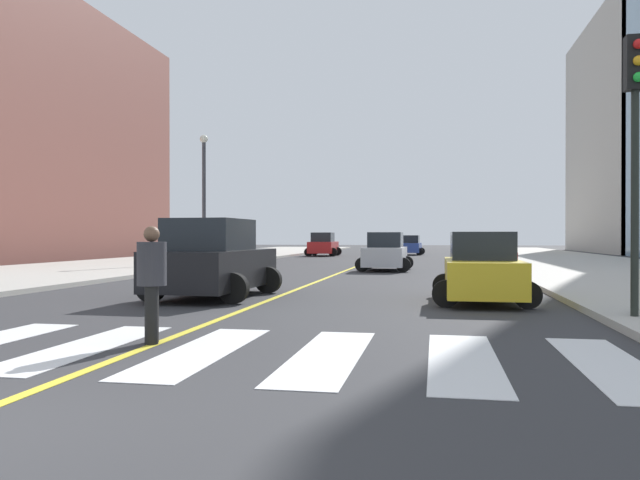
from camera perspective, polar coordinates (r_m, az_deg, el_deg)
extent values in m
cube|color=#B2ADA3|center=(29.37, -23.37, -2.70)|extent=(10.00, 120.00, 0.15)
cube|color=silver|center=(9.89, -20.58, -9.10)|extent=(0.90, 4.00, 0.01)
cube|color=silver|center=(9.11, -10.68, -9.90)|extent=(0.90, 4.00, 0.01)
cube|color=silver|center=(8.63, 0.72, -10.46)|extent=(0.90, 4.00, 0.01)
cube|color=silver|center=(8.52, 12.96, -10.62)|extent=(0.90, 4.00, 0.01)
cube|color=silver|center=(8.78, 24.97, -10.31)|extent=(0.90, 4.00, 0.01)
cube|color=yellow|center=(44.58, 5.14, -1.73)|extent=(0.16, 80.00, 0.01)
cube|color=black|center=(16.81, -9.68, -2.60)|extent=(2.24, 4.70, 0.99)
cube|color=#1E2328|center=(16.54, -10.04, 0.45)|extent=(1.84, 2.37, 0.84)
cylinder|color=black|center=(17.84, -4.74, -3.67)|extent=(0.76, 0.27, 0.75)
cylinder|color=black|center=(18.57, -11.09, -3.51)|extent=(0.76, 0.27, 0.75)
cylinder|color=black|center=(15.12, -7.93, -4.39)|extent=(0.76, 0.27, 0.75)
cylinder|color=black|center=(15.98, -15.19, -4.15)|extent=(0.76, 0.27, 0.75)
cube|color=#B7B7BC|center=(29.63, 5.98, -1.51)|extent=(1.88, 4.07, 0.87)
cube|color=#1E2328|center=(29.86, 6.02, 0.00)|extent=(1.57, 2.04, 0.73)
cylinder|color=black|center=(28.50, 3.88, -2.26)|extent=(0.66, 0.22, 0.65)
cylinder|color=black|center=(28.32, 7.63, -2.28)|extent=(0.66, 0.22, 0.65)
cylinder|color=black|center=(30.99, 4.47, -2.05)|extent=(0.66, 0.22, 0.65)
cylinder|color=black|center=(30.82, 7.92, -2.06)|extent=(0.66, 0.22, 0.65)
cube|color=red|center=(51.40, 0.31, -0.67)|extent=(2.00, 4.32, 0.92)
cube|color=#1E2328|center=(51.14, 0.26, 0.25)|extent=(1.66, 2.17, 0.78)
cylinder|color=black|center=(52.58, 1.61, -1.04)|extent=(0.70, 0.23, 0.70)
cylinder|color=black|center=(52.90, -0.52, -1.03)|extent=(0.70, 0.23, 0.70)
cylinder|color=black|center=(49.94, 1.18, -1.11)|extent=(0.70, 0.23, 0.70)
cylinder|color=black|center=(50.28, -1.06, -1.10)|extent=(0.70, 0.23, 0.70)
cube|color=gold|center=(15.76, 14.60, -3.27)|extent=(1.75, 3.87, 0.83)
cube|color=#1E2328|center=(15.96, 14.55, -0.54)|extent=(1.48, 1.94, 0.70)
cylinder|color=black|center=(14.55, 11.41, -4.83)|extent=(0.63, 0.20, 0.63)
cylinder|color=black|center=(14.69, 18.43, -4.79)|extent=(0.63, 0.20, 0.63)
cylinder|color=black|center=(16.94, 11.29, -4.10)|extent=(0.63, 0.20, 0.63)
cylinder|color=black|center=(17.06, 17.31, -4.07)|extent=(0.63, 0.20, 0.63)
cube|color=#2D479E|center=(54.74, 8.25, -0.70)|extent=(1.88, 3.87, 0.81)
cube|color=#1E2328|center=(54.95, 8.28, 0.07)|extent=(1.53, 1.96, 0.69)
cylinder|color=black|center=(53.65, 7.22, -1.06)|extent=(0.62, 0.23, 0.61)
cylinder|color=black|center=(53.50, 9.09, -1.06)|extent=(0.62, 0.23, 0.61)
cylinder|color=black|center=(55.99, 7.46, -1.00)|extent=(0.62, 0.23, 0.61)
cylinder|color=black|center=(55.85, 9.25, -1.00)|extent=(0.62, 0.23, 0.61)
cylinder|color=black|center=(12.88, 26.81, 3.01)|extent=(0.14, 0.14, 4.16)
cube|color=black|center=(13.26, 26.85, 14.22)|extent=(0.36, 0.28, 1.00)
sphere|color=red|center=(13.17, 27.07, 15.66)|extent=(0.18, 0.18, 0.18)
sphere|color=orange|center=(13.09, 27.07, 14.40)|extent=(0.18, 0.18, 0.18)
sphere|color=green|center=(13.02, 27.07, 13.12)|extent=(0.18, 0.18, 0.18)
cylinder|color=black|center=(9.91, -15.09, -6.53)|extent=(0.20, 0.20, 0.88)
cylinder|color=black|center=(9.73, -15.14, -6.66)|extent=(0.20, 0.20, 0.88)
cylinder|color=#2D2D33|center=(9.76, -15.12, -2.10)|extent=(0.44, 0.44, 0.66)
sphere|color=brown|center=(9.75, -15.12, 0.53)|extent=(0.24, 0.24, 0.24)
cylinder|color=red|center=(30.70, 17.39, -1.76)|extent=(0.26, 0.26, 0.70)
sphere|color=red|center=(30.69, 17.39, -0.96)|extent=(0.22, 0.22, 0.22)
cylinder|color=#38383D|center=(34.86, -10.55, 3.40)|extent=(0.20, 0.20, 6.66)
sphere|color=silver|center=(35.21, -10.56, 9.07)|extent=(0.44, 0.44, 0.44)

